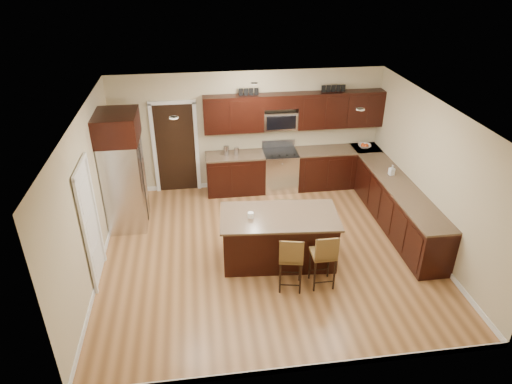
{
  "coord_description": "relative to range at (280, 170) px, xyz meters",
  "views": [
    {
      "loc": [
        -1.16,
        -6.85,
        5.02
      ],
      "look_at": [
        -0.16,
        0.4,
        1.06
      ],
      "focal_mm": 32.0,
      "sensor_mm": 36.0,
      "label": 1
    }
  ],
  "objects": [
    {
      "name": "letter_decor",
      "position": [
        0.22,
        0.13,
        1.82
      ],
      "size": [
        2.2,
        0.03,
        0.15
      ],
      "primitive_type": null,
      "color": "black",
      "rests_on": "upper_cabinets"
    },
    {
      "name": "canister_short",
      "position": [
        -0.99,
        -0.0,
        0.53
      ],
      "size": [
        0.11,
        0.11,
        0.17
      ],
      "primitive_type": "cylinder",
      "color": "silver",
      "rests_on": "base_cabinets"
    },
    {
      "name": "island",
      "position": [
        -0.52,
        -2.7,
        -0.04
      ],
      "size": [
        2.13,
        1.24,
        0.92
      ],
      "rotation": [
        0.0,
        0.0,
        -0.09
      ],
      "color": "black",
      "rests_on": "floor"
    },
    {
      "name": "wall_left",
      "position": [
        -3.68,
        -2.45,
        0.88
      ],
      "size": [
        0.0,
        5.5,
        5.5
      ],
      "primitive_type": "plane",
      "rotation": [
        1.57,
        0.0,
        1.57
      ],
      "color": "#C0B18A",
      "rests_on": "floor"
    },
    {
      "name": "wall_right",
      "position": [
        2.32,
        -2.45,
        0.88
      ],
      "size": [
        0.0,
        5.5,
        5.5
      ],
      "primitive_type": "plane",
      "rotation": [
        1.57,
        0.0,
        -1.57
      ],
      "color": "#C0B18A",
      "rests_on": "floor"
    },
    {
      "name": "fruit_bowl",
      "position": [
        1.97,
        -0.0,
        0.48
      ],
      "size": [
        0.37,
        0.37,
        0.07
      ],
      "primitive_type": "imported",
      "rotation": [
        0.0,
        0.0,
        -0.27
      ],
      "color": "silver",
      "rests_on": "base_cabinets"
    },
    {
      "name": "canister_tall",
      "position": [
        -1.22,
        -0.0,
        0.56
      ],
      "size": [
        0.12,
        0.12,
        0.22
      ],
      "primitive_type": "cylinder",
      "color": "silver",
      "rests_on": "base_cabinets"
    },
    {
      "name": "floor_mat",
      "position": [
        0.19,
        -0.9,
        -0.47
      ],
      "size": [
        1.01,
        0.76,
        0.01
      ],
      "primitive_type": "cube",
      "rotation": [
        0.0,
        0.0,
        -0.17
      ],
      "color": "olive",
      "rests_on": "floor"
    },
    {
      "name": "refrigerator",
      "position": [
        -3.3,
        -1.09,
        0.73
      ],
      "size": [
        0.79,
        0.97,
        2.35
      ],
      "color": "silver",
      "rests_on": "floor"
    },
    {
      "name": "ceiling",
      "position": [
        -0.68,
        -2.45,
        2.23
      ],
      "size": [
        6.0,
        6.0,
        0.0
      ],
      "primitive_type": "plane",
      "rotation": [
        3.14,
        0.0,
        0.0
      ],
      "color": "silver",
      "rests_on": "wall_back"
    },
    {
      "name": "doorway",
      "position": [
        -2.33,
        0.28,
        0.56
      ],
      "size": [
        0.85,
        0.03,
        2.06
      ],
      "primitive_type": "cube",
      "color": "black",
      "rests_on": "floor"
    },
    {
      "name": "microwave",
      "position": [
        0.0,
        0.15,
        1.15
      ],
      "size": [
        0.76,
        0.31,
        0.4
      ],
      "primitive_type": "cube",
      "color": "silver",
      "rests_on": "upper_cabinets"
    },
    {
      "name": "floor",
      "position": [
        -0.68,
        -2.45,
        -0.47
      ],
      "size": [
        6.0,
        6.0,
        0.0
      ],
      "primitive_type": "plane",
      "color": "#9F6C3F",
      "rests_on": "ground"
    },
    {
      "name": "upper_cabinets",
      "position": [
        0.36,
        0.13,
        1.37
      ],
      "size": [
        4.0,
        0.33,
        0.8
      ],
      "color": "black",
      "rests_on": "wall_back"
    },
    {
      "name": "pantry_door",
      "position": [
        -3.66,
        -2.75,
        0.55
      ],
      "size": [
        0.03,
        0.8,
        2.04
      ],
      "primitive_type": "cube",
      "color": "white",
      "rests_on": "floor"
    },
    {
      "name": "range",
      "position": [
        0.0,
        0.0,
        0.0
      ],
      "size": [
        0.76,
        0.64,
        1.11
      ],
      "color": "silver",
      "rests_on": "floor"
    },
    {
      "name": "wall_back",
      "position": [
        -0.68,
        0.3,
        0.88
      ],
      "size": [
        6.0,
        0.0,
        6.0
      ],
      "primitive_type": "plane",
      "rotation": [
        1.57,
        0.0,
        0.0
      ],
      "color": "#C0B18A",
      "rests_on": "floor"
    },
    {
      "name": "base_cabinets",
      "position": [
        1.22,
        -1.01,
        -0.01
      ],
      "size": [
        4.02,
        3.96,
        0.92
      ],
      "color": "black",
      "rests_on": "floor"
    },
    {
      "name": "stool_mid",
      "position": [
        -0.48,
        -3.54,
        0.17
      ],
      "size": [
        0.45,
        0.45,
        1.02
      ],
      "rotation": [
        0.0,
        0.0,
        -0.2
      ],
      "color": "brown",
      "rests_on": "floor"
    },
    {
      "name": "stool_right",
      "position": [
        0.07,
        -3.54,
        0.17
      ],
      "size": [
        0.38,
        0.38,
        1.02
      ],
      "rotation": [
        0.0,
        0.0,
        0.01
      ],
      "color": "brown",
      "rests_on": "floor"
    },
    {
      "name": "soap_bottle",
      "position": [
        2.02,
        -1.44,
        0.56
      ],
      "size": [
        0.12,
        0.12,
        0.22
      ],
      "primitive_type": "imported",
      "rotation": [
        0.0,
        0.0,
        0.21
      ],
      "color": "#B2B2B2",
      "rests_on": "base_cabinets"
    },
    {
      "name": "island_jar",
      "position": [
        -1.02,
        -2.7,
        0.5
      ],
      "size": [
        0.1,
        0.1,
        0.1
      ],
      "primitive_type": "cylinder",
      "color": "white",
      "rests_on": "island"
    }
  ]
}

